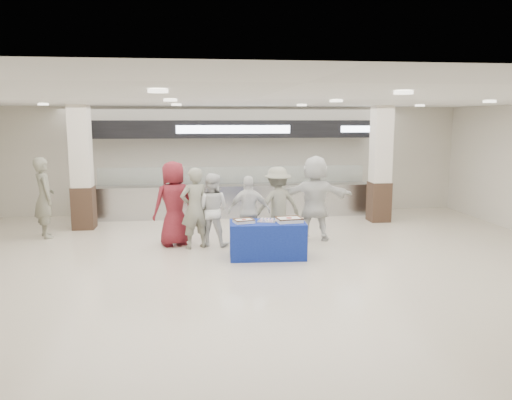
{
  "coord_description": "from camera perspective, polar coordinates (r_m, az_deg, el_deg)",
  "views": [
    {
      "loc": [
        -1.08,
        -9.05,
        2.86
      ],
      "look_at": [
        0.21,
        1.6,
        1.1
      ],
      "focal_mm": 35.0,
      "sensor_mm": 36.0,
      "label": 1
    }
  ],
  "objects": [
    {
      "name": "soldier_bg",
      "position": [
        13.01,
        -23.04,
        0.25
      ],
      "size": [
        0.74,
        0.84,
        1.95
      ],
      "primitive_type": "imported",
      "rotation": [
        0.0,
        0.0,
        2.05
      ],
      "color": "slate",
      "rests_on": "ground"
    },
    {
      "name": "civilian_maroon",
      "position": [
        11.37,
        -9.37,
        -0.41
      ],
      "size": [
        1.11,
        0.95,
        1.92
      ],
      "primitive_type": "imported",
      "rotation": [
        0.0,
        0.0,
        3.57
      ],
      "color": "maroon",
      "rests_on": "ground"
    },
    {
      "name": "ground",
      "position": [
        9.55,
        -0.12,
        -8.08
      ],
      "size": [
        14.0,
        14.0,
        0.0
      ],
      "primitive_type": "plane",
      "color": "beige",
      "rests_on": "ground"
    },
    {
      "name": "soldier_a",
      "position": [
        11.04,
        -7.04,
        -0.95
      ],
      "size": [
        0.77,
        0.65,
        1.8
      ],
      "primitive_type": "imported",
      "rotation": [
        0.0,
        0.0,
        3.54
      ],
      "color": "slate",
      "rests_on": "ground"
    },
    {
      "name": "cupcake_tray",
      "position": [
        10.3,
        1.23,
        -2.31
      ],
      "size": [
        0.44,
        0.37,
        0.06
      ],
      "color": "#BBBCC1",
      "rests_on": "display_table"
    },
    {
      "name": "display_table",
      "position": [
        10.35,
        1.32,
        -4.55
      ],
      "size": [
        1.59,
        0.86,
        0.75
      ],
      "primitive_type": "cube",
      "rotation": [
        0.0,
        0.0,
        -0.05
      ],
      "color": "navy",
      "rests_on": "ground"
    },
    {
      "name": "serving_line",
      "position": [
        14.58,
        -2.62,
        2.62
      ],
      "size": [
        8.7,
        0.85,
        2.8
      ],
      "color": "#B3B5BB",
      "rests_on": "ground"
    },
    {
      "name": "chef_tall",
      "position": [
        11.27,
        -5.09,
        -1.1
      ],
      "size": [
        0.96,
        0.84,
        1.65
      ],
      "primitive_type": "imported",
      "rotation": [
        0.0,
        0.0,
        2.82
      ],
      "color": "white",
      "rests_on": "ground"
    },
    {
      "name": "sheet_cake_left",
      "position": [
        10.18,
        -1.4,
        -2.37
      ],
      "size": [
        0.45,
        0.39,
        0.09
      ],
      "color": "silver",
      "rests_on": "display_table"
    },
    {
      "name": "column_left",
      "position": [
        13.63,
        -19.29,
        3.21
      ],
      "size": [
        0.55,
        0.55,
        3.2
      ],
      "color": "#342217",
      "rests_on": "ground"
    },
    {
      "name": "sheet_cake_right",
      "position": [
        10.28,
        3.8,
        -2.23
      ],
      "size": [
        0.55,
        0.45,
        0.1
      ],
      "color": "silver",
      "rests_on": "display_table"
    },
    {
      "name": "column_right",
      "position": [
        14.25,
        14.02,
        3.7
      ],
      "size": [
        0.55,
        0.55,
        3.2
      ],
      "color": "#342217",
      "rests_on": "ground"
    },
    {
      "name": "soldier_b",
      "position": [
        11.58,
        2.47,
        -0.52
      ],
      "size": [
        1.26,
        0.92,
        1.76
      ],
      "primitive_type": "imported",
      "rotation": [
        0.0,
        0.0,
        3.4
      ],
      "color": "slate",
      "rests_on": "ground"
    },
    {
      "name": "chef_short",
      "position": [
        11.14,
        -0.78,
        -1.31
      ],
      "size": [
        0.96,
        0.45,
        1.6
      ],
      "primitive_type": "imported",
      "rotation": [
        0.0,
        0.0,
        3.07
      ],
      "color": "white",
      "rests_on": "ground"
    },
    {
      "name": "civilian_white",
      "position": [
        11.79,
        6.72,
        0.22
      ],
      "size": [
        1.9,
        0.71,
        2.01
      ],
      "primitive_type": "imported",
      "rotation": [
        0.0,
        0.0,
        3.08
      ],
      "color": "white",
      "rests_on": "ground"
    }
  ]
}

